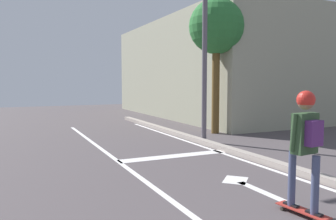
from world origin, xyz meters
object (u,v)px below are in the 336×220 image
object	(u,v)px
traffic_signal_mast	(173,7)
skater	(306,134)
skateboard	(302,211)
roadside_tree	(216,28)

from	to	relation	value
traffic_signal_mast	skater	bearing A→B (deg)	-96.93
skater	traffic_signal_mast	size ratio (longest dim) A/B	0.29
skateboard	traffic_signal_mast	xyz separation A→B (m)	(0.71, 5.83, 4.13)
skater	roadside_tree	distance (m)	8.41
skateboard	traffic_signal_mast	size ratio (longest dim) A/B	0.14
traffic_signal_mast	roadside_tree	size ratio (longest dim) A/B	1.19
skateboard	skater	xyz separation A→B (m)	(0.00, -0.02, 1.13)
skateboard	skater	size ratio (longest dim) A/B	0.48
skateboard	roadside_tree	world-z (taller)	roadside_tree
skater	skateboard	bearing A→B (deg)	96.23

